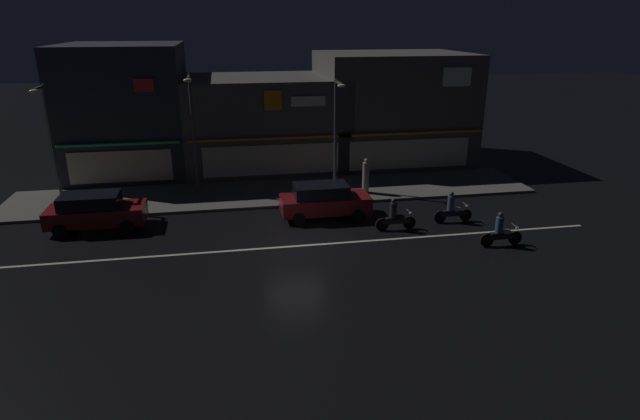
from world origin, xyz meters
TOP-DOWN VIEW (x-y plane):
  - ground_plane at (0.00, 0.00)m, footprint 140.00×140.00m
  - lane_divider_stripe at (0.00, 0.00)m, footprint 27.02×0.16m
  - sidewalk_far at (0.00, 7.50)m, footprint 28.44×4.95m
  - storefront_left_block at (-8.53, 14.32)m, footprint 7.02×8.87m
  - storefront_center_block at (8.53, 13.91)m, footprint 9.53×8.05m
  - storefront_right_block at (0.00, 13.61)m, footprint 10.05×7.44m
  - streetlamp_west at (-11.19, 7.37)m, footprint 0.44×1.64m
  - streetlamp_mid at (-4.30, 8.12)m, footprint 0.44×1.64m
  - streetlamp_east at (3.28, 7.12)m, footprint 0.44×1.64m
  - pedestrian_on_sidewalk at (4.76, 6.29)m, footprint 0.36×0.36m
  - parked_car_near_kerb at (1.88, 3.31)m, footprint 4.30×1.98m
  - parked_car_trailing at (-8.72, 3.70)m, footprint 4.30×1.98m
  - motorcycle_lead at (4.75, 1.08)m, footprint 1.90×0.60m
  - motorcycle_following at (8.59, -1.48)m, footprint 1.90×0.60m
  - motorcycle_opposite_lane at (7.74, 1.55)m, footprint 1.90×0.60m
  - traffic_cone at (0.60, 4.54)m, footprint 0.36×0.36m

SIDE VIEW (x-z plane):
  - ground_plane at x=0.00m, z-range 0.00..0.00m
  - lane_divider_stripe at x=0.00m, z-range 0.00..0.01m
  - sidewalk_far at x=0.00m, z-range 0.00..0.14m
  - traffic_cone at x=0.60m, z-range 0.00..0.55m
  - motorcycle_lead at x=4.75m, z-range -0.13..1.39m
  - motorcycle_following at x=8.59m, z-range -0.13..1.39m
  - motorcycle_opposite_lane at x=7.74m, z-range -0.13..1.39m
  - parked_car_near_kerb at x=1.88m, z-range 0.03..1.70m
  - parked_car_trailing at x=-8.72m, z-range 0.03..1.70m
  - pedestrian_on_sidewalk at x=4.76m, z-range 0.07..2.01m
  - storefront_right_block at x=0.00m, z-range 0.00..5.76m
  - storefront_center_block at x=8.53m, z-range 0.00..7.11m
  - streetlamp_east at x=3.28m, z-range 0.75..6.77m
  - streetlamp_west at x=-11.19m, z-range 0.75..6.79m
  - storefront_left_block at x=-8.53m, z-range 0.00..7.77m
  - streetlamp_mid at x=-4.30m, z-range 0.76..7.08m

